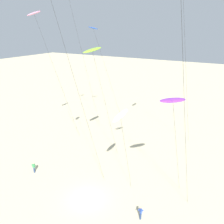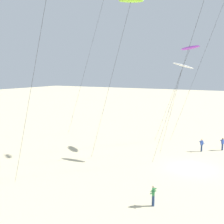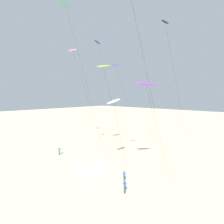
% 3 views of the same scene
% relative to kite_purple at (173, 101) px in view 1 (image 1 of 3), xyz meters
% --- Properties ---
extents(ground_plane, '(260.00, 260.00, 0.00)m').
position_rel_kite_purple_xyz_m(ground_plane, '(-8.79, -2.80, -13.45)').
color(ground_plane, beige).
extents(kite_purple, '(2.46, 6.59, 13.88)m').
position_rel_kite_purple_xyz_m(kite_purple, '(0.00, 0.00, 0.00)').
color(kite_purple, purple).
rests_on(kite_purple, ground).
extents(kite_blue, '(1.96, 9.86, 20.34)m').
position_rel_kite_purple_xyz_m(kite_blue, '(-20.07, 16.23, 5.97)').
color(kite_blue, blue).
rests_on(kite_blue, ground).
extents(kite_pink, '(1.56, 8.61, 22.51)m').
position_rel_kite_purple_xyz_m(kite_pink, '(-21.65, 3.72, 8.21)').
color(kite_pink, pink).
rests_on(kite_pink, ground).
extents(kite_white, '(0.98, 4.02, 11.59)m').
position_rel_kite_purple_xyz_m(kite_white, '(-5.43, -0.58, -2.48)').
color(kite_white, white).
rests_on(kite_white, ground).
extents(kite_navy, '(1.45, 8.13, 25.27)m').
position_rel_kite_purple_xyz_m(kite_navy, '(-20.98, 10.64, 10.77)').
color(kite_navy, navy).
rests_on(kite_navy, ground).
extents(kite_lime, '(1.50, 7.13, 17.85)m').
position_rel_kite_purple_xyz_m(kite_lime, '(-11.61, 3.32, 3.88)').
color(kite_lime, '#8CD833').
rests_on(kite_lime, ground).
extents(kite_flyer_middle, '(0.73, 0.72, 1.67)m').
position_rel_kite_purple_xyz_m(kite_flyer_middle, '(-1.74, -2.47, -12.55)').
color(kite_flyer_middle, navy).
rests_on(kite_flyer_middle, ground).
extents(kite_flyer_furthest, '(0.66, 0.65, 1.67)m').
position_rel_kite_purple_xyz_m(kite_flyer_furthest, '(-18.78, -2.22, -12.55)').
color(kite_flyer_furthest, navy).
rests_on(kite_flyer_furthest, ground).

